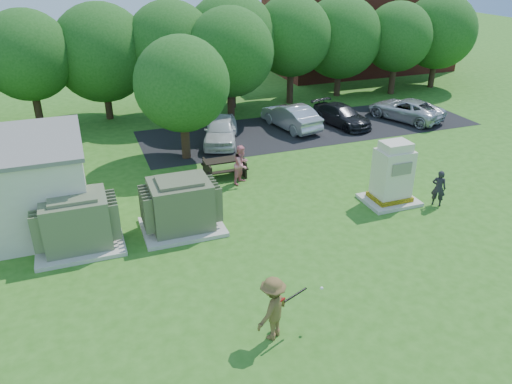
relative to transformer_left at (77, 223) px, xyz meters
name	(u,v)px	position (x,y,z in m)	size (l,w,h in m)	color
ground	(299,279)	(6.50, -4.50, -0.97)	(120.00, 120.00, 0.00)	#2D6619
brick_building	(360,21)	(24.50, 22.50, 3.03)	(15.00, 8.00, 8.00)	maroon
parking_strip	(311,128)	(13.50, 9.00, -0.96)	(20.00, 6.00, 0.01)	#232326
transformer_left	(77,223)	(0.00, 0.00, 0.00)	(3.00, 2.40, 2.07)	beige
transformer_right	(181,206)	(3.70, 0.00, 0.00)	(3.00, 2.40, 2.07)	beige
generator_cabinet	(392,176)	(12.36, -0.81, 0.19)	(2.18, 1.79, 2.66)	beige
picnic_table	(224,166)	(6.66, 4.17, -0.46)	(1.90, 1.43, 0.81)	black
batter	(273,309)	(4.70, -6.64, -0.02)	(1.23, 0.71, 1.90)	brown
person_by_generator	(439,188)	(14.02, -1.75, -0.20)	(0.56, 0.37, 1.55)	black
person_at_picnic	(242,164)	(7.16, 3.14, -0.07)	(0.87, 0.68, 1.79)	pink
car_white	(221,130)	(7.78, 8.45, -0.25)	(1.69, 4.21, 1.43)	silver
car_silver_a	(291,116)	(12.37, 9.42, -0.25)	(1.53, 4.39, 1.45)	silver
car_dark	(341,115)	(15.45, 8.90, -0.37)	(1.69, 4.16, 1.21)	black
car_silver_b	(405,109)	(19.69, 8.48, -0.31)	(2.17, 4.72, 1.31)	#BCBCC1
batting_equipment	(297,295)	(5.40, -6.66, 0.27)	(1.42, 0.39, 0.14)	black
tree_row	(200,48)	(8.25, 14.00, 3.18)	(41.30, 13.30, 7.30)	#47301E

